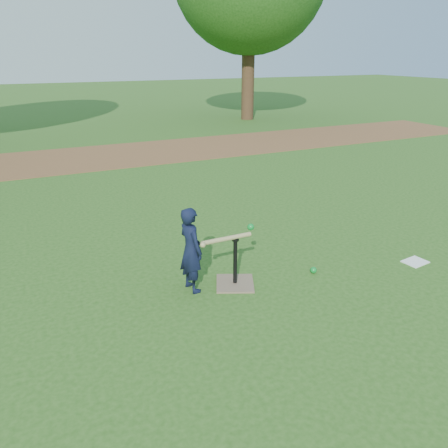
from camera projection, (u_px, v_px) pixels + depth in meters
name	position (u px, v px, depth m)	size (l,w,h in m)	color
ground	(241.00, 283.00, 5.13)	(80.00, 80.00, 0.00)	#285116
dirt_strip	(110.00, 156.00, 11.44)	(24.00, 3.00, 0.01)	brown
child	(191.00, 250.00, 4.82)	(0.36, 0.24, 0.99)	black
wiffle_ball_ground	(313.00, 270.00, 5.34)	(0.08, 0.08, 0.08)	#0C852A
clipboard	(415.00, 262.00, 5.63)	(0.30, 0.23, 0.01)	white
batting_tee	(235.00, 276.00, 5.06)	(0.57, 0.57, 0.61)	#7A624D
swing_action	(229.00, 237.00, 4.84)	(0.73, 0.22, 0.11)	tan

